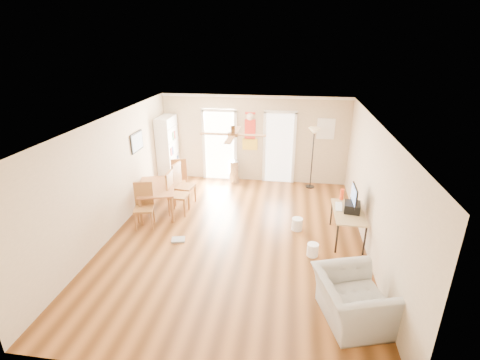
% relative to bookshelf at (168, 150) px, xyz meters
% --- Properties ---
extents(floor, '(7.00, 7.00, 0.00)m').
position_rel_bookshelf_xyz_m(floor, '(2.53, -3.00, -1.00)').
color(floor, brown).
rests_on(floor, ground).
extents(ceiling, '(5.50, 7.00, 0.00)m').
position_rel_bookshelf_xyz_m(ceiling, '(2.53, -3.00, 1.60)').
color(ceiling, silver).
rests_on(ceiling, floor).
extents(wall_back, '(5.50, 0.04, 2.60)m').
position_rel_bookshelf_xyz_m(wall_back, '(2.53, 0.50, 0.30)').
color(wall_back, beige).
rests_on(wall_back, floor).
extents(wall_front, '(5.50, 0.04, 2.60)m').
position_rel_bookshelf_xyz_m(wall_front, '(2.53, -6.50, 0.30)').
color(wall_front, beige).
rests_on(wall_front, floor).
extents(wall_left, '(0.04, 7.00, 2.60)m').
position_rel_bookshelf_xyz_m(wall_left, '(-0.22, -3.00, 0.30)').
color(wall_left, beige).
rests_on(wall_left, floor).
extents(wall_right, '(0.04, 7.00, 2.60)m').
position_rel_bookshelf_xyz_m(wall_right, '(5.28, -3.00, 0.30)').
color(wall_right, beige).
rests_on(wall_right, floor).
extents(crown_molding, '(5.50, 7.00, 0.08)m').
position_rel_bookshelf_xyz_m(crown_molding, '(2.53, -3.00, 1.56)').
color(crown_molding, white).
rests_on(crown_molding, wall_back).
extents(kitchen_doorway, '(0.90, 0.10, 2.10)m').
position_rel_bookshelf_xyz_m(kitchen_doorway, '(1.48, 0.48, 0.05)').
color(kitchen_doorway, white).
rests_on(kitchen_doorway, wall_back).
extents(bathroom_doorway, '(0.80, 0.10, 2.10)m').
position_rel_bookshelf_xyz_m(bathroom_doorway, '(3.28, 0.48, 0.05)').
color(bathroom_doorway, white).
rests_on(bathroom_doorway, wall_back).
extents(wall_decal, '(0.46, 0.03, 1.10)m').
position_rel_bookshelf_xyz_m(wall_decal, '(2.40, 0.48, 0.55)').
color(wall_decal, red).
rests_on(wall_decal, wall_back).
extents(ac_grille, '(0.50, 0.04, 0.60)m').
position_rel_bookshelf_xyz_m(ac_grille, '(4.58, 0.47, 0.70)').
color(ac_grille, white).
rests_on(ac_grille, wall_back).
extents(framed_poster, '(0.04, 0.66, 0.48)m').
position_rel_bookshelf_xyz_m(framed_poster, '(-0.20, -1.60, 0.70)').
color(framed_poster, black).
rests_on(framed_poster, wall_left).
extents(ceiling_fan, '(1.24, 1.24, 0.20)m').
position_rel_bookshelf_xyz_m(ceiling_fan, '(2.53, -3.30, 1.43)').
color(ceiling_fan, '#593819').
rests_on(ceiling_fan, ceiling).
extents(bookshelf, '(0.54, 0.96, 2.01)m').
position_rel_bookshelf_xyz_m(bookshelf, '(0.00, 0.00, 0.00)').
color(bookshelf, silver).
rests_on(bookshelf, floor).
extents(dining_table, '(1.23, 1.59, 0.70)m').
position_rel_bookshelf_xyz_m(dining_table, '(0.38, -2.00, -0.65)').
color(dining_table, '#9F5E33').
rests_on(dining_table, floor).
extents(dining_chair_right_a, '(0.52, 0.52, 1.11)m').
position_rel_bookshelf_xyz_m(dining_chair_right_a, '(0.93, -1.47, -0.45)').
color(dining_chair_right_a, '#945930').
rests_on(dining_chair_right_a, floor).
extents(dining_chair_right_b, '(0.45, 0.45, 1.08)m').
position_rel_bookshelf_xyz_m(dining_chair_right_b, '(0.93, -2.01, -0.46)').
color(dining_chair_right_b, '#92602F').
rests_on(dining_chair_right_b, floor).
extents(dining_chair_near, '(0.52, 0.52, 1.04)m').
position_rel_bookshelf_xyz_m(dining_chair_near, '(0.35, -2.79, -0.48)').
color(dining_chair_near, '#976230').
rests_on(dining_chair_near, floor).
extents(dining_chair_far, '(0.53, 0.53, 1.02)m').
position_rel_bookshelf_xyz_m(dining_chair_far, '(0.54, -0.67, -0.49)').
color(dining_chair_far, '#965C30').
rests_on(dining_chair_far, floor).
extents(trash_can, '(0.38, 0.38, 0.68)m').
position_rel_bookshelf_xyz_m(trash_can, '(1.96, 0.22, -0.66)').
color(trash_can, '#B1B1B3').
rests_on(trash_can, floor).
extents(torchiere_lamp, '(0.38, 0.38, 1.78)m').
position_rel_bookshelf_xyz_m(torchiere_lamp, '(4.25, 0.17, -0.11)').
color(torchiere_lamp, black).
rests_on(torchiere_lamp, floor).
extents(computer_desk, '(0.63, 1.25, 0.67)m').
position_rel_bookshelf_xyz_m(computer_desk, '(4.92, -2.66, -0.67)').
color(computer_desk, tan).
rests_on(computer_desk, floor).
extents(imac, '(0.09, 0.61, 0.57)m').
position_rel_bookshelf_xyz_m(imac, '(5.00, -2.61, -0.05)').
color(imac, black).
rests_on(imac, computer_desk).
extents(keyboard, '(0.19, 0.46, 0.02)m').
position_rel_bookshelf_xyz_m(keyboard, '(4.73, -2.47, -0.32)').
color(keyboard, silver).
rests_on(keyboard, computer_desk).
extents(printer, '(0.37, 0.42, 0.19)m').
position_rel_bookshelf_xyz_m(printer, '(4.98, -2.65, -0.24)').
color(printer, black).
rests_on(printer, computer_desk).
extents(orange_bottle, '(0.11, 0.11, 0.26)m').
position_rel_bookshelf_xyz_m(orange_bottle, '(4.83, -2.08, -0.20)').
color(orange_bottle, '#E83E14').
rests_on(orange_bottle, computer_desk).
extents(wastebasket_a, '(0.26, 0.26, 0.29)m').
position_rel_bookshelf_xyz_m(wastebasket_a, '(3.86, -2.42, -0.86)').
color(wastebasket_a, silver).
rests_on(wastebasket_a, floor).
extents(wastebasket_b, '(0.27, 0.27, 0.27)m').
position_rel_bookshelf_xyz_m(wastebasket_b, '(4.17, -3.43, -0.87)').
color(wastebasket_b, white).
rests_on(wastebasket_b, floor).
extents(floor_cloth, '(0.33, 0.29, 0.04)m').
position_rel_bookshelf_xyz_m(floor_cloth, '(1.30, -3.28, -0.98)').
color(floor_cloth, gray).
rests_on(floor_cloth, floor).
extents(armchair, '(1.30, 1.40, 0.75)m').
position_rel_bookshelf_xyz_m(armchair, '(4.68, -5.13, -0.63)').
color(armchair, '#A7A8A2').
rests_on(armchair, floor).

